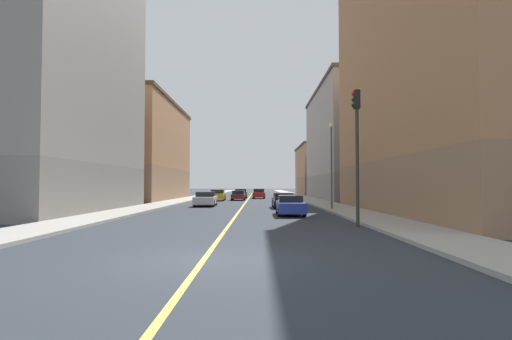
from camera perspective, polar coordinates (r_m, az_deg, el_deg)
name	(u,v)px	position (r m, az deg, el deg)	size (l,w,h in m)	color
ground_plane	(204,260)	(11.14, -7.38, -12.47)	(400.00, 400.00, 0.00)	#2A3038
sidewalk_left	(303,198)	(60.26, 6.70, -3.92)	(3.04, 168.00, 0.15)	#9E9B93
sidewalk_right	(194,198)	(60.65, -8.75, -3.89)	(3.04, 168.00, 0.15)	#9E9B93
lane_center_stripe	(249,198)	(59.91, -1.05, -4.00)	(0.16, 154.00, 0.01)	#E5D14C
building_left_near	(462,43)	(32.63, 26.99, 15.60)	(12.16, 26.03, 23.59)	#8F6B4F
building_left_mid	(360,144)	(58.15, 14.40, 3.57)	(12.16, 24.99, 15.34)	gray
building_left_far	(329,170)	(81.66, 10.29, -0.04)	(12.16, 18.78, 9.74)	#8F6B4F
building_right_corner	(31,62)	(35.47, -29.17, 13.12)	(12.16, 19.00, 22.30)	slate
building_right_midblock	(130,151)	(56.29, -17.27, 2.56)	(12.16, 23.48, 12.94)	#8F6B4F
traffic_light_left_near	(357,139)	(19.99, 14.01, 4.27)	(0.40, 0.32, 6.56)	#2D2D2D
street_lamp_left_near	(331,156)	(32.23, 10.58, 1.92)	(0.36, 0.36, 6.70)	#4C4C51
car_green	(241,193)	(61.71, -2.17, -3.33)	(2.05, 4.48, 1.37)	#1E6B38
car_black	(283,200)	(35.24, 3.87, -4.29)	(1.90, 4.57, 1.30)	black
car_silver	(206,199)	(38.45, -7.11, -4.09)	(2.03, 4.64, 1.34)	silver
car_yellow	(218,195)	(51.32, -5.41, -3.55)	(1.85, 4.26, 1.41)	gold
car_blue	(290,205)	(26.93, 4.84, -4.98)	(1.79, 4.56, 1.31)	#23389E
car_red	(259,194)	(59.32, 0.43, -3.36)	(1.90, 4.13, 1.42)	red
car_maroon	(238,195)	(52.93, -2.50, -3.59)	(1.78, 4.39, 1.23)	maroon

